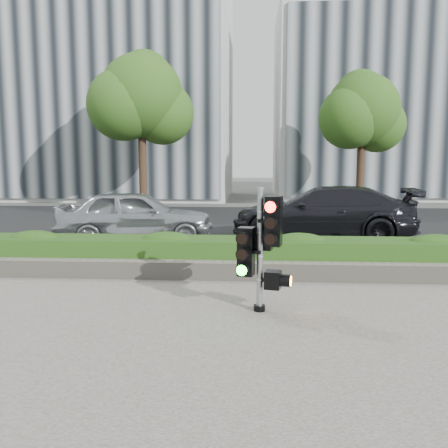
{
  "coord_description": "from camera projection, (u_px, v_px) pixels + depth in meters",
  "views": [
    {
      "loc": [
        0.58,
        -6.96,
        2.27
      ],
      "look_at": [
        0.1,
        0.6,
        1.27
      ],
      "focal_mm": 38.0,
      "sensor_mm": 36.0,
      "label": 1
    }
  ],
  "objects": [
    {
      "name": "building_right",
      "position": [
        417.0,
        103.0,
        30.48
      ],
      "size": [
        18.0,
        10.0,
        12.0
      ],
      "primitive_type": "cube",
      "color": "#B7B7B2",
      "rests_on": "ground"
    },
    {
      "name": "sidewalk",
      "position": [
        195.0,
        388.0,
        4.75
      ],
      "size": [
        16.0,
        11.0,
        0.03
      ],
      "primitive_type": "cube",
      "color": "#9E9389",
      "rests_on": "ground"
    },
    {
      "name": "tree_left",
      "position": [
        141.0,
        99.0,
        21.25
      ],
      "size": [
        4.61,
        4.03,
        7.34
      ],
      "color": "black",
      "rests_on": "ground"
    },
    {
      "name": "curb",
      "position": [
        227.0,
        264.0,
        10.33
      ],
      "size": [
        60.0,
        0.25,
        0.12
      ],
      "primitive_type": "cube",
      "color": "gray",
      "rests_on": "ground"
    },
    {
      "name": "ground",
      "position": [
        215.0,
        311.0,
        7.23
      ],
      "size": [
        120.0,
        120.0,
        0.0
      ],
      "primitive_type": "plane",
      "color": "#51514C",
      "rests_on": "ground"
    },
    {
      "name": "car_silver",
      "position": [
        136.0,
        215.0,
        13.37
      ],
      "size": [
        4.53,
        2.32,
        1.47
      ],
      "primitive_type": "imported",
      "rotation": [
        0.0,
        0.0,
        1.71
      ],
      "color": "#A8AAAF",
      "rests_on": "road"
    },
    {
      "name": "stone_wall",
      "position": [
        223.0,
        270.0,
        9.08
      ],
      "size": [
        12.0,
        0.32,
        0.34
      ],
      "primitive_type": "cube",
      "color": "gray",
      "rests_on": "sidewalk"
    },
    {
      "name": "tree_right",
      "position": [
        362.0,
        113.0,
        21.68
      ],
      "size": [
        4.1,
        3.58,
        6.53
      ],
      "color": "black",
      "rests_on": "ground"
    },
    {
      "name": "hedge",
      "position": [
        225.0,
        255.0,
        9.7
      ],
      "size": [
        12.0,
        1.0,
        0.68
      ],
      "primitive_type": "cube",
      "color": "#4B7A25",
      "rests_on": "sidewalk"
    },
    {
      "name": "traffic_signal",
      "position": [
        262.0,
        243.0,
        7.05
      ],
      "size": [
        0.68,
        0.54,
        1.87
      ],
      "rotation": [
        0.0,
        0.0,
        -0.23
      ],
      "color": "black",
      "rests_on": "sidewalk"
    },
    {
      "name": "car_dark",
      "position": [
        323.0,
        212.0,
        13.94
      ],
      "size": [
        5.54,
        2.8,
        1.54
      ],
      "primitive_type": "imported",
      "rotation": [
        0.0,
        0.0,
        -1.7
      ],
      "color": "black",
      "rests_on": "road"
    },
    {
      "name": "building_left",
      "position": [
        102.0,
        77.0,
        29.56
      ],
      "size": [
        16.0,
        9.0,
        15.0
      ],
      "primitive_type": "cube",
      "color": "#B7B7B2",
      "rests_on": "ground"
    },
    {
      "name": "road",
      "position": [
        238.0,
        224.0,
        17.12
      ],
      "size": [
        60.0,
        13.0,
        0.02
      ],
      "primitive_type": "cube",
      "color": "black",
      "rests_on": "ground"
    }
  ]
}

